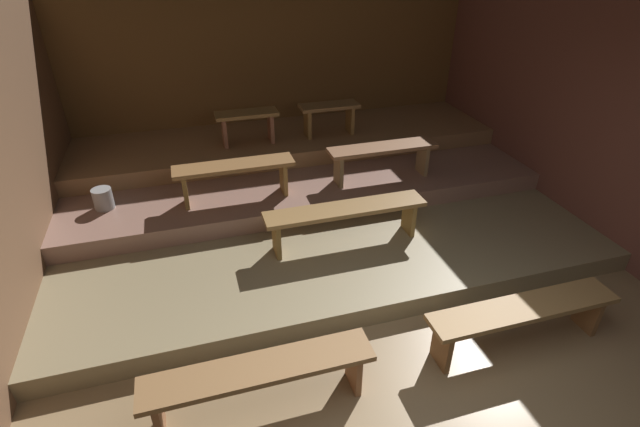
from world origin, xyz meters
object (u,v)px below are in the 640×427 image
Objects in this scene: bench_floor_right at (522,314)px; bench_middle_left at (234,171)px; bench_floor_left at (260,375)px; bench_lower_center at (346,214)px; bench_middle_right at (382,153)px; pail_middle at (103,199)px; bench_upper_right at (329,113)px; bench_upper_left at (247,121)px.

bench_middle_left reaches higher than bench_floor_right.
bench_lower_center reaches higher than bench_floor_left.
bench_middle_right is 5.74× the size of pail_middle.
bench_upper_right reaches higher than bench_floor_right.
bench_floor_left is at bearing -126.84° from bench_lower_center.
bench_floor_right is 2.73m from bench_middle_right.
bench_lower_center is 2.29m from bench_upper_left.
bench_upper_left is at bearing 180.00° from bench_upper_right.
bench_floor_right is 2.06× the size of bench_upper_right.
bench_floor_left is 2.33m from bench_floor_right.
pail_middle is at bearing 172.37° from bench_middle_left.
bench_lower_center is at bearing -71.67° from bench_upper_left.
bench_floor_left is 2.14m from bench_lower_center.
bench_upper_right is (-0.35, 1.16, 0.19)m from bench_middle_right.
bench_floor_left is 2.06× the size of bench_upper_left.
bench_upper_left reaches higher than bench_middle_left.
bench_upper_right is (1.19, 0.00, 0.00)m from bench_upper_left.
bench_upper_left is 2.15m from pail_middle.
bench_floor_right is at bearing 0.00° from bench_floor_left.
bench_lower_center is 1.26× the size of bench_middle_right.
bench_floor_right is 4.65m from pail_middle.
pail_middle is at bearing 155.44° from bench_lower_center.
bench_upper_right is at bearing 65.39° from bench_floor_left.
bench_upper_right is (1.55, 1.16, 0.19)m from bench_middle_left.
bench_middle_left is 1.00× the size of bench_middle_right.
bench_middle_left is at bearing -7.63° from pail_middle.
bench_floor_left is 2.06× the size of bench_upper_right.
bench_floor_left is 3.44m from bench_middle_right.
bench_lower_center is 2.09× the size of bench_upper_left.
bench_upper_left is (-1.55, 1.16, 0.19)m from bench_middle_right.
bench_middle_right is at bearing 49.44° from bench_lower_center.
pail_middle is at bearing -152.96° from bench_upper_left.
bench_middle_left reaches higher than pail_middle.
bench_middle_left is 1.94m from bench_upper_right.
bench_upper_left is (0.57, 3.85, 0.62)m from bench_floor_left.
bench_upper_left reaches higher than pail_middle.
bench_floor_left is 4.28m from bench_upper_right.
bench_upper_right is at bearing 98.40° from bench_floor_right.
pail_middle is (-3.07, -0.96, -0.43)m from bench_upper_right.
bench_upper_right reaches higher than bench_lower_center.
bench_middle_right is (2.11, 2.68, 0.43)m from bench_floor_left.
bench_lower_center is at bearing -130.56° from bench_middle_right.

